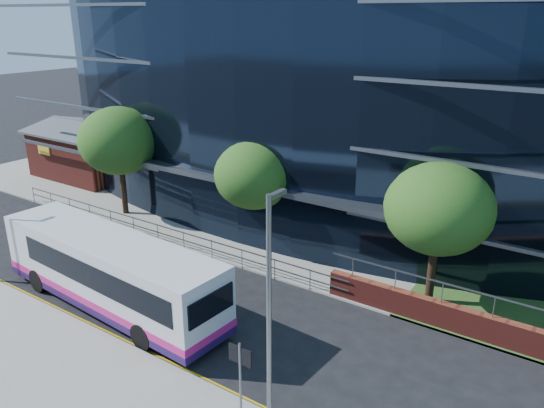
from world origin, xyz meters
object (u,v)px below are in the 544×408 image
Objects in this scene: tree_far_b at (254,175)px; city_bus at (112,272)px; tree_far_c at (439,209)px; tree_far_a at (119,141)px; streetlight_east at (270,325)px; brick_pavilion at (91,152)px; street_sign at (240,365)px.

tree_far_b is 0.49× the size of city_bus.
tree_far_a is at bearing 180.00° from tree_far_c.
tree_far_c is (20.00, 0.00, -0.33)m from tree_far_a.
tree_far_c reaches higher than tree_far_b.
streetlight_east reaches higher than tree_far_b.
brick_pavilion is 10.48m from tree_far_a.
brick_pavilion is 1.08× the size of streetlight_east.
tree_far_a is 22.05m from streetlight_east.
brick_pavilion is at bearing 171.18° from tree_far_c.
brick_pavilion is 0.70× the size of city_bus.
tree_far_b is at bearing 127.63° from streetlight_east.
city_bus is (-11.36, -8.17, -2.79)m from tree_far_c.
tree_far_b is at bearing -11.88° from brick_pavilion.
streetlight_east reaches higher than street_sign.
tree_far_b is at bearing 124.08° from street_sign.
tree_far_a is at bearing 140.06° from city_bus.
tree_far_c is at bearing -2.86° from tree_far_b.
brick_pavilion is 3.07× the size of street_sign.
brick_pavilion reaches higher than city_bus.
tree_far_a is (9.00, -4.50, 2.92)m from brick_pavilion.
tree_far_b is (-7.50, 11.09, 2.06)m from street_sign.
tree_far_c reaches higher than brick_pavilion.
brick_pavilion reaches higher than street_sign.
brick_pavilion is 19.55m from tree_far_b.
street_sign is 20.63m from tree_far_a.
tree_far_b reaches higher than street_sign.
street_sign is 0.35× the size of streetlight_east.
tree_far_c reaches higher than city_bus.
street_sign is at bearing -11.79° from city_bus.
streetlight_east is (1.50, -0.59, 2.29)m from street_sign.
tree_far_c is (29.00, -4.50, 2.60)m from brick_pavilion.
street_sign is 0.23× the size of city_bus.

